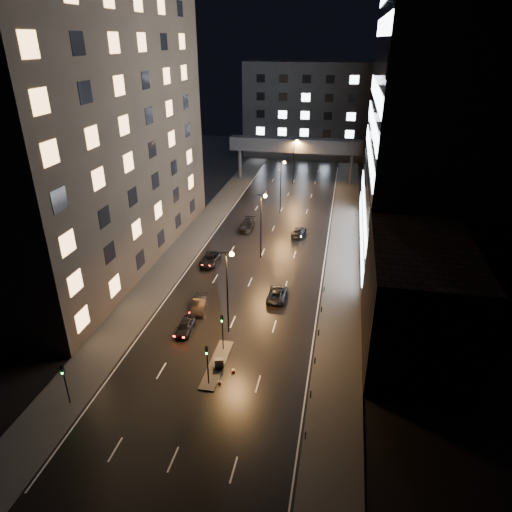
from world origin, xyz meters
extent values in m
plane|color=black|center=(0.00, 40.00, 0.00)|extent=(160.00, 160.00, 0.00)
cube|color=#383533|center=(-12.50, 35.00, 0.07)|extent=(5.00, 110.00, 0.15)
cube|color=#383533|center=(12.50, 35.00, 0.07)|extent=(5.00, 110.00, 0.15)
cube|color=#2D2319|center=(-22.50, 24.00, 20.00)|extent=(15.00, 48.00, 40.00)
cube|color=black|center=(20.00, 9.00, 6.00)|extent=(10.00, 18.00, 12.00)
cube|color=black|center=(25.00, 36.00, 22.50)|extent=(20.00, 36.00, 45.00)
cube|color=#333335|center=(0.00, 98.00, 12.50)|extent=(34.00, 14.00, 25.00)
cube|color=#333335|center=(0.00, 70.00, 8.50)|extent=(30.00, 3.00, 3.00)
cylinder|color=#333335|center=(-13.00, 70.00, 3.50)|extent=(0.80, 0.80, 7.00)
cylinder|color=#333335|center=(13.00, 70.00, 3.50)|extent=(0.80, 0.80, 7.00)
cube|color=#383533|center=(0.30, 2.00, 0.07)|extent=(1.60, 8.00, 0.15)
cylinder|color=black|center=(0.30, 4.50, 1.90)|extent=(0.12, 0.12, 3.50)
cube|color=black|center=(0.30, 4.50, 4.10)|extent=(0.28, 0.22, 0.90)
sphere|color=#0CFF33|center=(0.30, 4.36, 3.82)|extent=(0.18, 0.18, 0.18)
cylinder|color=black|center=(0.30, -1.00, 1.90)|extent=(0.12, 0.12, 3.50)
cube|color=black|center=(0.30, -1.00, 4.10)|extent=(0.28, 0.22, 0.90)
sphere|color=#0CFF33|center=(0.30, -1.14, 3.82)|extent=(0.18, 0.18, 0.18)
cylinder|color=black|center=(-11.50, -6.00, 1.75)|extent=(0.12, 0.12, 3.50)
cube|color=black|center=(-11.50, -6.00, 3.95)|extent=(0.28, 0.22, 0.90)
sphere|color=#0CFF33|center=(-11.50, -6.14, 3.67)|extent=(0.18, 0.18, 0.18)
cylinder|color=black|center=(10.20, -6.00, 0.45)|extent=(0.12, 0.12, 0.90)
cylinder|color=black|center=(10.20, -1.00, 0.45)|extent=(0.12, 0.12, 0.90)
cylinder|color=black|center=(10.20, 4.00, 0.45)|extent=(0.12, 0.12, 0.90)
cylinder|color=black|center=(10.20, 9.00, 0.45)|extent=(0.12, 0.12, 0.90)
cylinder|color=black|center=(10.20, 14.00, 0.45)|extent=(0.12, 0.12, 0.90)
cylinder|color=black|center=(10.20, 19.00, 0.45)|extent=(0.12, 0.12, 0.90)
cylinder|color=black|center=(0.00, 8.00, 5.00)|extent=(0.18, 0.18, 10.00)
cylinder|color=black|center=(0.00, 8.00, 10.00)|extent=(1.20, 0.12, 0.12)
sphere|color=#FF9E38|center=(0.60, 8.00, 9.90)|extent=(0.50, 0.50, 0.50)
cylinder|color=black|center=(0.00, 28.00, 5.00)|extent=(0.18, 0.18, 10.00)
cylinder|color=black|center=(0.00, 28.00, 10.00)|extent=(1.20, 0.12, 0.12)
sphere|color=#FF9E38|center=(0.60, 28.00, 9.90)|extent=(0.50, 0.50, 0.50)
cylinder|color=black|center=(0.00, 48.00, 5.00)|extent=(0.18, 0.18, 10.00)
cylinder|color=black|center=(0.00, 48.00, 10.00)|extent=(1.20, 0.12, 0.12)
sphere|color=#FF9E38|center=(0.60, 48.00, 9.90)|extent=(0.50, 0.50, 0.50)
cylinder|color=black|center=(0.00, 68.00, 5.00)|extent=(0.18, 0.18, 10.00)
cylinder|color=black|center=(0.00, 68.00, 10.00)|extent=(1.20, 0.12, 0.12)
sphere|color=#FF9E38|center=(0.60, 68.00, 9.90)|extent=(0.50, 0.50, 0.50)
imported|color=black|center=(-4.88, 7.03, 0.68)|extent=(1.82, 4.06, 1.36)
imported|color=black|center=(-4.69, 11.91, 0.77)|extent=(2.25, 4.85, 1.54)
imported|color=black|center=(-7.04, 24.42, 0.70)|extent=(2.34, 5.05, 1.40)
imported|color=black|center=(-4.48, 38.79, 0.78)|extent=(2.22, 5.37, 1.55)
imported|color=black|center=(4.35, 16.42, 0.69)|extent=(2.28, 4.94, 1.37)
imported|color=black|center=(4.77, 37.68, 0.69)|extent=(2.48, 4.97, 1.39)
cube|color=#4E4D50|center=(0.70, 1.48, 0.69)|extent=(0.99, 0.77, 1.08)
cone|color=#FF460D|center=(2.23, 1.20, 0.23)|extent=(0.50, 0.50, 0.46)
cone|color=#EA4E0C|center=(1.34, -0.77, 0.24)|extent=(0.41, 0.41, 0.49)
camera|label=1|loc=(11.56, -34.08, 30.49)|focal=32.00mm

